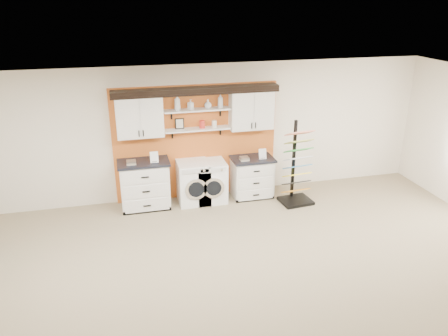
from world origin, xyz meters
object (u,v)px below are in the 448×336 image
object	(u,v)px
base_cabinet_left	(145,184)
washer	(193,182)
base_cabinet_right	(252,177)
dryer	(210,181)
sample_rack	(296,178)

from	to	relation	value
base_cabinet_left	washer	bearing A→B (deg)	-0.19
base_cabinet_right	dryer	distance (m)	0.91
base_cabinet_left	sample_rack	bearing A→B (deg)	-9.69
washer	sample_rack	bearing A→B (deg)	-14.07
base_cabinet_left	base_cabinet_right	distance (m)	2.26
washer	sample_rack	world-z (taller)	sample_rack
base_cabinet_right	sample_rack	world-z (taller)	sample_rack
base_cabinet_left	washer	distance (m)	0.99
sample_rack	base_cabinet_left	bearing A→B (deg)	164.41
base_cabinet_left	dryer	size ratio (longest dim) A/B	1.17
dryer	sample_rack	distance (m)	1.79
washer	sample_rack	size ratio (longest dim) A/B	0.51
washer	dryer	size ratio (longest dim) A/B	1.02
washer	dryer	distance (m)	0.36
base_cabinet_right	washer	distance (m)	1.27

